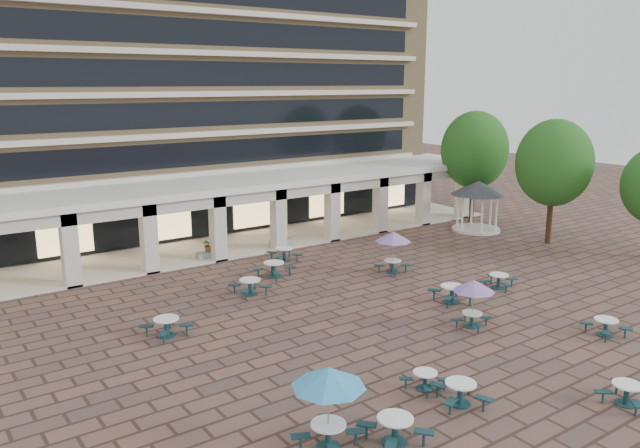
# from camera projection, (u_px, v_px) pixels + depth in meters

# --- Properties ---
(ground) EXTENTS (120.00, 120.00, 0.00)m
(ground) POSITION_uv_depth(u_px,v_px,m) (380.00, 314.00, 28.78)
(ground) COLOR brown
(ground) RESTS_ON ground
(apartment_building) EXTENTS (40.00, 15.50, 25.20)m
(apartment_building) POSITION_uv_depth(u_px,v_px,m) (160.00, 52.00, 46.27)
(apartment_building) COLOR tan
(apartment_building) RESTS_ON ground
(retail_arcade) EXTENTS (42.00, 6.60, 4.40)m
(retail_arcade) POSITION_uv_depth(u_px,v_px,m) (231.00, 201.00, 39.90)
(retail_arcade) COLOR white
(retail_arcade) RESTS_ON ground
(picnic_table_0) EXTENTS (1.94, 1.94, 0.82)m
(picnic_table_0) POSITION_uv_depth(u_px,v_px,m) (395.00, 428.00, 18.41)
(picnic_table_0) COLOR #153A40
(picnic_table_0) RESTS_ON ground
(picnic_table_1) EXTENTS (2.16, 2.16, 0.78)m
(picnic_table_1) POSITION_uv_depth(u_px,v_px,m) (460.00, 391.00, 20.63)
(picnic_table_1) COLOR #153A40
(picnic_table_1) RESTS_ON ground
(picnic_table_2) EXTENTS (1.77, 1.77, 0.73)m
(picnic_table_2) POSITION_uv_depth(u_px,v_px,m) (627.00, 392.00, 20.64)
(picnic_table_2) COLOR #153A40
(picnic_table_2) RESTS_ON ground
(picnic_table_3) EXTENTS (1.88, 1.88, 0.73)m
(picnic_table_3) POSITION_uv_depth(u_px,v_px,m) (606.00, 326.00, 26.25)
(picnic_table_3) COLOR #153A40
(picnic_table_3) RESTS_ON ground
(picnic_table_4) EXTENTS (2.20, 2.20, 2.54)m
(picnic_table_4) POSITION_uv_depth(u_px,v_px,m) (329.00, 380.00, 17.78)
(picnic_table_4) COLOR #153A40
(picnic_table_4) RESTS_ON ground
(picnic_table_5) EXTENTS (1.56, 1.56, 0.64)m
(picnic_table_5) POSITION_uv_depth(u_px,v_px,m) (425.00, 379.00, 21.67)
(picnic_table_5) COLOR #153A40
(picnic_table_5) RESTS_ON ground
(picnic_table_6) EXTENTS (1.84, 1.84, 2.13)m
(picnic_table_6) POSITION_uv_depth(u_px,v_px,m) (474.00, 288.00, 26.86)
(picnic_table_6) COLOR #153A40
(picnic_table_6) RESTS_ON ground
(picnic_table_7) EXTENTS (2.03, 2.03, 0.74)m
(picnic_table_7) POSITION_uv_depth(u_px,v_px,m) (499.00, 280.00, 32.32)
(picnic_table_7) COLOR #153A40
(picnic_table_7) RESTS_ON ground
(picnic_table_8) EXTENTS (2.08, 2.08, 0.80)m
(picnic_table_8) POSITION_uv_depth(u_px,v_px,m) (166.00, 325.00, 26.18)
(picnic_table_8) COLOR #153A40
(picnic_table_8) RESTS_ON ground
(picnic_table_9) EXTENTS (1.81, 1.81, 0.80)m
(picnic_table_9) POSITION_uv_depth(u_px,v_px,m) (250.00, 285.00, 31.30)
(picnic_table_9) COLOR #153A40
(picnic_table_9) RESTS_ON ground
(picnic_table_10) EXTENTS (2.24, 2.24, 0.86)m
(picnic_table_10) POSITION_uv_depth(u_px,v_px,m) (452.00, 292.00, 30.18)
(picnic_table_10) COLOR #153A40
(picnic_table_10) RESTS_ON ground
(picnic_table_11) EXTENTS (2.03, 2.03, 2.35)m
(picnic_table_11) POSITION_uv_depth(u_px,v_px,m) (393.00, 238.00, 34.58)
(picnic_table_11) COLOR #153A40
(picnic_table_11) RESTS_ON ground
(picnic_table_12) EXTENTS (2.28, 2.28, 0.84)m
(picnic_table_12) POSITION_uv_depth(u_px,v_px,m) (274.00, 268.00, 34.17)
(picnic_table_12) COLOR #153A40
(picnic_table_12) RESTS_ON ground
(picnic_table_13) EXTENTS (1.98, 1.98, 0.80)m
(picnic_table_13) POSITION_uv_depth(u_px,v_px,m) (284.00, 253.00, 37.21)
(picnic_table_13) COLOR #153A40
(picnic_table_13) RESTS_ON ground
(gazebo) EXTENTS (3.84, 3.84, 3.57)m
(gazebo) POSITION_uv_depth(u_px,v_px,m) (478.00, 194.00, 44.42)
(gazebo) COLOR beige
(gazebo) RESTS_ON ground
(tree_east_a) EXTENTS (4.91, 4.91, 8.19)m
(tree_east_a) POSITION_uv_depth(u_px,v_px,m) (554.00, 163.00, 40.31)
(tree_east_a) COLOR #382316
(tree_east_a) RESTS_ON ground
(tree_east_c) EXTENTS (5.04, 5.04, 8.39)m
(tree_east_c) POSITION_uv_depth(u_px,v_px,m) (475.00, 150.00, 46.74)
(tree_east_c) COLOR #382316
(tree_east_c) RESTS_ON ground
(planter_left) EXTENTS (1.50, 0.93, 1.36)m
(planter_left) POSITION_uv_depth(u_px,v_px,m) (209.00, 250.00, 37.51)
(planter_left) COLOR gray
(planter_left) RESTS_ON ground
(planter_right) EXTENTS (1.50, 0.73, 1.30)m
(planter_right) POSITION_uv_depth(u_px,v_px,m) (281.00, 239.00, 40.39)
(planter_right) COLOR gray
(planter_right) RESTS_ON ground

